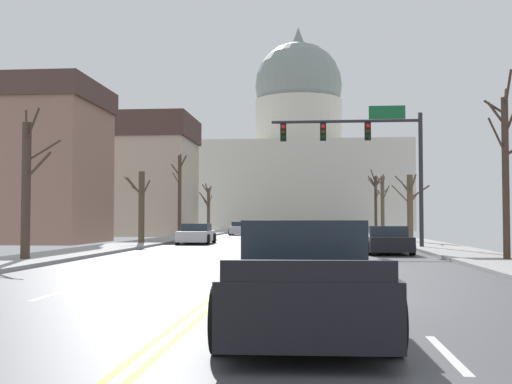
{
  "coord_description": "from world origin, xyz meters",
  "views": [
    {
      "loc": [
        1.92,
        -16.17,
        1.6
      ],
      "look_at": [
        -1.85,
        26.33,
        3.39
      ],
      "focal_mm": 44.2,
      "sensor_mm": 36.0,
      "label": 1
    }
  ],
  "objects": [
    {
      "name": "bare_tree_01",
      "position": [
        -8.39,
        5.8,
        2.74
      ],
      "size": [
        1.74,
        1.91,
        5.45
      ],
      "color": "#423328",
      "rests_on": "ground"
    },
    {
      "name": "pickup_truck_near_03",
      "position": [
        1.8,
        -6.95,
        0.71
      ],
      "size": [
        2.34,
        5.44,
        1.57
      ],
      "color": "black",
      "rests_on": "ground"
    },
    {
      "name": "bare_tree_06",
      "position": [
        8.93,
        7.29,
        3.51
      ],
      "size": [
        1.68,
        2.01,
        6.72
      ],
      "color": "#423328",
      "rests_on": "ground"
    },
    {
      "name": "bare_tree_07",
      "position": [
        -7.89,
        29.93,
        3.44
      ],
      "size": [
        1.5,
        1.68,
        6.35
      ],
      "color": "#4C3D2D",
      "rests_on": "ground"
    },
    {
      "name": "bare_tree_00",
      "position": [
        7.96,
        38.47,
        2.87
      ],
      "size": [
        1.83,
        2.84,
        5.26
      ],
      "color": "brown",
      "rests_on": "ground"
    },
    {
      "name": "sedan_near_00",
      "position": [
        5.25,
        12.88,
        0.59
      ],
      "size": [
        2.21,
        4.47,
        1.26
      ],
      "color": "black",
      "rests_on": "ground"
    },
    {
      "name": "bare_tree_05",
      "position": [
        -8.03,
        43.81,
        2.63
      ],
      "size": [
        1.61,
        2.09,
        4.8
      ],
      "color": "brown",
      "rests_on": "ground"
    },
    {
      "name": "signal_gantry",
      "position": [
        4.86,
        17.19,
        5.48
      ],
      "size": [
        7.91,
        0.41,
        7.39
      ],
      "color": "#28282D",
      "rests_on": "ground"
    },
    {
      "name": "flank_building_01",
      "position": [
        -17.31,
        23.66,
        5.29
      ],
      "size": [
        10.75,
        8.22,
        10.47
      ],
      "color": "#8C6656",
      "rests_on": "ground"
    },
    {
      "name": "sedan_near_02",
      "position": [
        1.97,
        0.04,
        0.57
      ],
      "size": [
        1.98,
        4.48,
        1.21
      ],
      "color": "#6B6056",
      "rests_on": "ground"
    },
    {
      "name": "sedan_oncoming_00",
      "position": [
        -5.37,
        23.25,
        0.59
      ],
      "size": [
        2.15,
        4.37,
        1.27
      ],
      "color": "silver",
      "rests_on": "ground"
    },
    {
      "name": "capitol_building",
      "position": [
        0.0,
        76.95,
        9.74
      ],
      "size": [
        30.34,
        23.3,
        30.19
      ],
      "color": "beige",
      "rests_on": "ground"
    },
    {
      "name": "bare_tree_02",
      "position": [
        8.69,
        51.44,
        3.48
      ],
      "size": [
        1.75,
        1.84,
        6.64
      ],
      "color": "#423328",
      "rests_on": "ground"
    },
    {
      "name": "sedan_oncoming_01",
      "position": [
        -1.96,
        31.88,
        0.56
      ],
      "size": [
        2.14,
        4.42,
        1.19
      ],
      "color": "#9EA3A8",
      "rests_on": "ground"
    },
    {
      "name": "flank_building_00",
      "position": [
        -15.19,
        41.27,
        5.61
      ],
      "size": [
        12.28,
        8.86,
        11.07
      ],
      "color": "#B2A38E",
      "rests_on": "ground"
    },
    {
      "name": "bare_tree_03",
      "position": [
        -8.4,
        21.27,
        2.38
      ],
      "size": [
        1.88,
        1.49,
        4.31
      ],
      "color": "#4C3D2D",
      "rests_on": "ground"
    },
    {
      "name": "ground",
      "position": [
        0.0,
        -0.0,
        0.02
      ],
      "size": [
        20.0,
        180.0,
        0.2
      ],
      "color": "#4D4D52"
    },
    {
      "name": "sedan_near_01",
      "position": [
        2.01,
        7.0,
        0.59
      ],
      "size": [
        2.04,
        4.51,
        1.23
      ],
      "color": "navy",
      "rests_on": "ground"
    },
    {
      "name": "bare_tree_04",
      "position": [
        8.15,
        24.54,
        2.4
      ],
      "size": [
        2.23,
        2.49,
        4.24
      ],
      "color": "brown",
      "rests_on": "ground"
    },
    {
      "name": "sedan_oncoming_02",
      "position": [
        -5.0,
        44.62,
        0.61
      ],
      "size": [
        2.09,
        4.49,
        1.28
      ],
      "color": "silver",
      "rests_on": "ground"
    }
  ]
}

